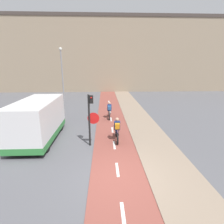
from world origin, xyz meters
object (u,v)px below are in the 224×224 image
Objects in this scene: cyclist_far at (109,111)px; street_lamp_far at (62,70)px; van at (38,121)px; cyclist_near at (117,130)px; traffic_light_pole at (91,115)px.

street_lamp_far is at bearing 132.39° from cyclist_far.
van reaches higher than cyclist_far.
cyclist_near is 4.73m from cyclist_far.
van is at bearing -136.27° from cyclist_far.
traffic_light_pole is 1.73× the size of cyclist_far.
cyclist_near is at bearing -85.95° from cyclist_far.
traffic_light_pole reaches higher than cyclist_near.
cyclist_near is (5.51, -10.40, -3.25)m from street_lamp_far.
street_lamp_far reaches higher than cyclist_near.
traffic_light_pole is at bearing -16.50° from van.
street_lamp_far is 8.34m from cyclist_far.
traffic_light_pole is at bearing -102.81° from cyclist_far.
traffic_light_pole is 5.58m from cyclist_far.
van is at bearing 175.42° from cyclist_near.
street_lamp_far is 10.39m from van.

